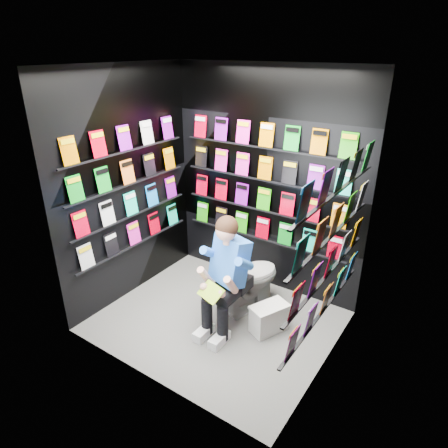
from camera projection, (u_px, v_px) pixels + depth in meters
The scene contains 14 objects.
floor at pixel (217, 321), 4.35m from camera, with size 2.40×2.40×0.00m, color #595A57.
ceiling at pixel (214, 65), 3.29m from camera, with size 2.40×2.40×0.00m, color white.
wall_back at pixel (266, 183), 4.57m from camera, with size 2.40×0.04×2.60m, color black.
wall_front at pixel (141, 252), 3.06m from camera, with size 2.40×0.04×2.60m, color black.
wall_left at pixel (127, 188), 4.43m from camera, with size 0.04×2.00×2.60m, color black.
wall_right at pixel (337, 243), 3.21m from camera, with size 0.04×2.00×2.60m, color black.
comics_back at pixel (264, 184), 4.55m from camera, with size 2.10×0.06×1.37m, color #BA0018, non-canonical shape.
comics_left at pixel (129, 188), 4.42m from camera, with size 0.06×1.70×1.37m, color #BA0018, non-canonical shape.
comics_right at pixel (334, 241), 3.22m from camera, with size 0.06×1.70×1.37m, color #BA0018, non-canonical shape.
toilet at pixel (249, 278), 4.47m from camera, with size 0.42×0.75×0.73m, color white.
longbox at pixel (269, 319), 4.16m from camera, with size 0.21×0.37×0.28m, color white.
longbox_lid at pixel (270, 307), 4.09m from camera, with size 0.22×0.39×0.03m, color white.
reader at pixel (231, 261), 4.03m from camera, with size 0.51×0.74×1.36m, color blue, non-canonical shape.
held_comic at pixel (211, 292), 3.84m from camera, with size 0.26×0.01×0.18m, color green.
Camera 1 is at (2.05, -2.88, 2.75)m, focal length 32.00 mm.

